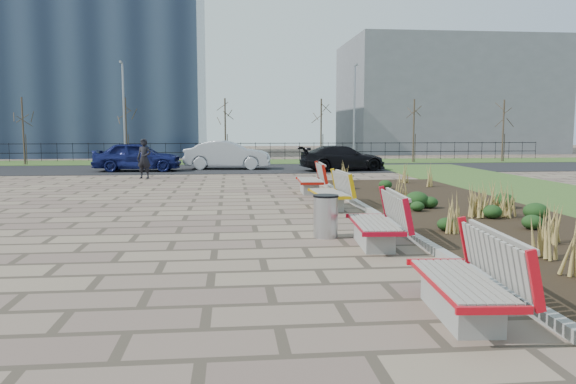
{
  "coord_description": "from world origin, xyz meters",
  "views": [
    {
      "loc": [
        0.31,
        -8.6,
        2.24
      ],
      "look_at": [
        1.5,
        3.0,
        0.9
      ],
      "focal_mm": 35.0,
      "sensor_mm": 36.0,
      "label": 1
    }
  ],
  "objects": [
    {
      "name": "ground",
      "position": [
        0.0,
        0.0,
        0.0
      ],
      "size": [
        120.0,
        120.0,
        0.0
      ],
      "primitive_type": "plane",
      "color": "#7B6954",
      "rests_on": "ground"
    },
    {
      "name": "planting_bed",
      "position": [
        6.25,
        5.0,
        0.05
      ],
      "size": [
        4.5,
        18.0,
        0.1
      ],
      "primitive_type": "cube",
      "color": "black",
      "rests_on": "ground"
    },
    {
      "name": "planting_curb",
      "position": [
        3.92,
        5.0,
        0.07
      ],
      "size": [
        0.16,
        18.0,
        0.15
      ],
      "primitive_type": "cube",
      "color": "gray",
      "rests_on": "ground"
    },
    {
      "name": "grass_verge_far",
      "position": [
        0.0,
        28.0,
        0.02
      ],
      "size": [
        80.0,
        5.0,
        0.04
      ],
      "primitive_type": "cube",
      "color": "#33511E",
      "rests_on": "ground"
    },
    {
      "name": "road",
      "position": [
        0.0,
        22.0,
        0.01
      ],
      "size": [
        80.0,
        7.0,
        0.02
      ],
      "primitive_type": "cube",
      "color": "black",
      "rests_on": "ground"
    },
    {
      "name": "bench_a",
      "position": [
        3.0,
        -2.37,
        0.5
      ],
      "size": [
        1.05,
        2.16,
        1.0
      ],
      "primitive_type": null,
      "rotation": [
        0.0,
        0.0,
        -0.07
      ],
      "color": "red",
      "rests_on": "ground"
    },
    {
      "name": "bench_b",
      "position": [
        3.0,
        1.68,
        0.5
      ],
      "size": [
        1.04,
        2.16,
        1.0
      ],
      "primitive_type": null,
      "rotation": [
        0.0,
        0.0,
        -0.07
      ],
      "color": "#B40C20",
      "rests_on": "ground"
    },
    {
      "name": "bench_c",
      "position": [
        3.0,
        6.65,
        0.5
      ],
      "size": [
        1.0,
        2.14,
        1.0
      ],
      "primitive_type": null,
      "rotation": [
        0.0,
        0.0,
        0.05
      ],
      "color": "#DAA20B",
      "rests_on": "ground"
    },
    {
      "name": "bench_d",
      "position": [
        3.0,
        10.44,
        0.5
      ],
      "size": [
        0.99,
        2.14,
        1.0
      ],
      "primitive_type": null,
      "rotation": [
        0.0,
        0.0,
        -0.04
      ],
      "color": "#B3150B",
      "rests_on": "ground"
    },
    {
      "name": "litter_bin",
      "position": [
        2.24,
        2.61,
        0.43
      ],
      "size": [
        0.5,
        0.5,
        0.85
      ],
      "primitive_type": "cylinder",
      "color": "#B2B2B7",
      "rests_on": "ground"
    },
    {
      "name": "pedestrian",
      "position": [
        -3.48,
        16.61,
        0.88
      ],
      "size": [
        0.74,
        0.59,
        1.76
      ],
      "primitive_type": "imported",
      "rotation": [
        0.0,
        0.0,
        -0.29
      ],
      "color": "black",
      "rests_on": "ground"
    },
    {
      "name": "car_blue",
      "position": [
        -4.43,
        20.74,
        0.77
      ],
      "size": [
        4.47,
        1.96,
        1.5
      ],
      "primitive_type": "imported",
      "rotation": [
        0.0,
        0.0,
        1.53
      ],
      "color": "#121850",
      "rests_on": "road"
    },
    {
      "name": "car_silver",
      "position": [
        0.15,
        21.79,
        0.78
      ],
      "size": [
        4.72,
        2.03,
        1.51
      ],
      "primitive_type": "imported",
      "rotation": [
        0.0,
        0.0,
        1.48
      ],
      "color": "#A9AAB1",
      "rests_on": "road"
    },
    {
      "name": "car_black",
      "position": [
        6.09,
        20.05,
        0.67
      ],
      "size": [
        4.67,
        2.4,
        1.3
      ],
      "primitive_type": "imported",
      "rotation": [
        0.0,
        0.0,
        1.71
      ],
      "color": "black",
      "rests_on": "road"
    },
    {
      "name": "tree_a",
      "position": [
        -12.0,
        26.5,
        2.04
      ],
      "size": [
        1.4,
        1.4,
        4.0
      ],
      "primitive_type": null,
      "color": "#4C3D2D",
      "rests_on": "grass_verge_far"
    },
    {
      "name": "tree_b",
      "position": [
        -6.0,
        26.5,
        2.04
      ],
      "size": [
        1.4,
        1.4,
        4.0
      ],
      "primitive_type": null,
      "color": "#4C3D2D",
      "rests_on": "grass_verge_far"
    },
    {
      "name": "tree_c",
      "position": [
        0.0,
        26.5,
        2.04
      ],
      "size": [
        1.4,
        1.4,
        4.0
      ],
      "primitive_type": null,
      "color": "#4C3D2D",
      "rests_on": "grass_verge_far"
    },
    {
      "name": "tree_d",
      "position": [
        6.0,
        26.5,
        2.04
      ],
      "size": [
        1.4,
        1.4,
        4.0
      ],
      "primitive_type": null,
      "color": "#4C3D2D",
      "rests_on": "grass_verge_far"
    },
    {
      "name": "tree_e",
      "position": [
        12.0,
        26.5,
        2.04
      ],
      "size": [
        1.4,
        1.4,
        4.0
      ],
      "primitive_type": null,
      "color": "#4C3D2D",
      "rests_on": "grass_verge_far"
    },
    {
      "name": "tree_f",
      "position": [
        18.0,
        26.5,
        2.04
      ],
      "size": [
        1.4,
        1.4,
        4.0
      ],
      "primitive_type": null,
      "color": "#4C3D2D",
      "rests_on": "grass_verge_far"
    },
    {
      "name": "lamp_west",
      "position": [
        -6.0,
        26.0,
        3.04
      ],
      "size": [
        0.24,
        0.6,
        6.0
      ],
      "primitive_type": null,
      "color": "gray",
      "rests_on": "grass_verge_far"
    },
    {
      "name": "lamp_east",
      "position": [
        8.0,
        26.0,
        3.04
      ],
      "size": [
        0.24,
        0.6,
        6.0
      ],
      "primitive_type": null,
      "color": "gray",
      "rests_on": "grass_verge_far"
    },
    {
      "name": "railing_fence",
      "position": [
        0.0,
        29.5,
        0.64
      ],
      "size": [
        44.0,
        0.1,
        1.2
      ],
      "primitive_type": null,
      "color": "black",
      "rests_on": "grass_verge_far"
    },
    {
      "name": "building_grey",
      "position": [
        20.0,
        42.0,
        5.0
      ],
      "size": [
        18.0,
        12.0,
        10.0
      ],
      "primitive_type": "cube",
      "color": "slate",
      "rests_on": "ground"
    }
  ]
}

